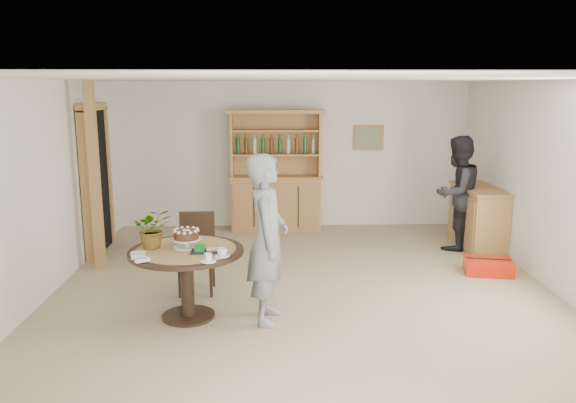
{
  "coord_description": "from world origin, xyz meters",
  "views": [
    {
      "loc": [
        -0.38,
        -6.15,
        2.43
      ],
      "look_at": [
        -0.18,
        0.5,
        1.05
      ],
      "focal_mm": 35.0,
      "sensor_mm": 36.0,
      "label": 1
    }
  ],
  "objects_px": {
    "adult_person": "(457,193)",
    "red_suitcase": "(488,266)",
    "sideboard": "(478,218)",
    "dining_table": "(187,263)",
    "teen_boy": "(267,239)",
    "dining_chair": "(197,247)",
    "hutch": "(276,190)"
  },
  "relations": [
    {
      "from": "sideboard",
      "to": "red_suitcase",
      "type": "xyz_separation_m",
      "value": [
        -0.27,
        -1.2,
        -0.37
      ]
    },
    {
      "from": "dining_table",
      "to": "red_suitcase",
      "type": "bearing_deg",
      "value": 19.07
    },
    {
      "from": "hutch",
      "to": "dining_table",
      "type": "xyz_separation_m",
      "value": [
        -0.97,
        -3.74,
        -0.08
      ]
    },
    {
      "from": "hutch",
      "to": "dining_chair",
      "type": "relative_size",
      "value": 2.16
    },
    {
      "from": "hutch",
      "to": "sideboard",
      "type": "xyz_separation_m",
      "value": [
        3.04,
        -1.24,
        -0.22
      ]
    },
    {
      "from": "sideboard",
      "to": "teen_boy",
      "type": "bearing_deg",
      "value": -140.65
    },
    {
      "from": "sideboard",
      "to": "dining_table",
      "type": "height_order",
      "value": "sideboard"
    },
    {
      "from": "sideboard",
      "to": "red_suitcase",
      "type": "distance_m",
      "value": 1.29
    },
    {
      "from": "adult_person",
      "to": "red_suitcase",
      "type": "height_order",
      "value": "adult_person"
    },
    {
      "from": "sideboard",
      "to": "dining_table",
      "type": "relative_size",
      "value": 1.05
    },
    {
      "from": "sideboard",
      "to": "teen_boy",
      "type": "height_order",
      "value": "teen_boy"
    },
    {
      "from": "dining_table",
      "to": "red_suitcase",
      "type": "xyz_separation_m",
      "value": [
        3.74,
        1.29,
        -0.5
      ]
    },
    {
      "from": "adult_person",
      "to": "red_suitcase",
      "type": "bearing_deg",
      "value": 58.7
    },
    {
      "from": "sideboard",
      "to": "dining_table",
      "type": "distance_m",
      "value": 4.73
    },
    {
      "from": "adult_person",
      "to": "sideboard",
      "type": "bearing_deg",
      "value": 147.91
    },
    {
      "from": "dining_table",
      "to": "red_suitcase",
      "type": "height_order",
      "value": "dining_table"
    },
    {
      "from": "sideboard",
      "to": "hutch",
      "type": "bearing_deg",
      "value": 157.79
    },
    {
      "from": "sideboard",
      "to": "adult_person",
      "type": "height_order",
      "value": "adult_person"
    },
    {
      "from": "hutch",
      "to": "adult_person",
      "type": "xyz_separation_m",
      "value": [
        2.69,
        -1.26,
        0.17
      ]
    },
    {
      "from": "teen_boy",
      "to": "red_suitcase",
      "type": "distance_m",
      "value": 3.3
    },
    {
      "from": "dining_chair",
      "to": "teen_boy",
      "type": "relative_size",
      "value": 0.54
    },
    {
      "from": "sideboard",
      "to": "teen_boy",
      "type": "relative_size",
      "value": 0.71
    },
    {
      "from": "hutch",
      "to": "dining_table",
      "type": "bearing_deg",
      "value": -104.61
    },
    {
      "from": "dining_table",
      "to": "red_suitcase",
      "type": "relative_size",
      "value": 1.8
    },
    {
      "from": "dining_table",
      "to": "sideboard",
      "type": "bearing_deg",
      "value": 31.86
    },
    {
      "from": "sideboard",
      "to": "red_suitcase",
      "type": "height_order",
      "value": "sideboard"
    },
    {
      "from": "hutch",
      "to": "sideboard",
      "type": "relative_size",
      "value": 1.62
    },
    {
      "from": "adult_person",
      "to": "red_suitcase",
      "type": "distance_m",
      "value": 1.41
    },
    {
      "from": "teen_boy",
      "to": "sideboard",
      "type": "bearing_deg",
      "value": -46.94
    },
    {
      "from": "dining_table",
      "to": "dining_chair",
      "type": "xyz_separation_m",
      "value": [
        -0.0,
        0.83,
        -0.07
      ]
    },
    {
      "from": "hutch",
      "to": "adult_person",
      "type": "height_order",
      "value": "hutch"
    },
    {
      "from": "sideboard",
      "to": "teen_boy",
      "type": "xyz_separation_m",
      "value": [
        -3.16,
        -2.59,
        0.41
      ]
    }
  ]
}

